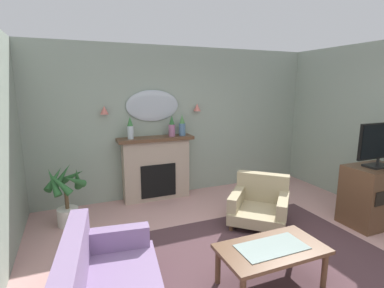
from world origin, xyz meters
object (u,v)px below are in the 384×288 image
tv_flatscreen (380,144)px  fireplace (156,169)px  mantel_vase_centre (130,128)px  wall_sconce_left (104,110)px  mantel_vase_right (182,126)px  wall_mirror (153,106)px  potted_plant_corner_palm (66,194)px  mantel_vase_left (172,127)px  coffee_table (271,252)px  tv_cabinet (372,195)px  wall_sconce_right (197,107)px  armchair_by_coffee_table (260,203)px

tv_flatscreen → fireplace: bearing=140.2°
mantel_vase_centre → wall_sconce_left: size_ratio=2.76×
mantel_vase_right → wall_mirror: (-0.50, 0.17, 0.38)m
potted_plant_corner_palm → mantel_vase_left: bearing=15.2°
mantel_vase_centre → coffee_table: (0.88, -2.79, -0.96)m
mantel_vase_left → mantel_vase_centre: bearing=180.0°
wall_mirror → tv_cabinet: bearing=-41.3°
mantel_vase_centre → wall_sconce_right: wall_sconce_right is taller
fireplace → coffee_table: 2.85m
tv_flatscreen → mantel_vase_centre: bearing=144.8°
mantel_vase_centre → wall_sconce_left: wall_sconce_left is taller
wall_sconce_right → coffee_table: size_ratio=0.13×
mantel_vase_centre → coffee_table: 3.08m
tv_cabinet → coffee_table: bearing=-165.6°
coffee_table → armchair_by_coffee_table: 1.48m
wall_sconce_right → coffee_table: wall_sconce_right is taller
wall_sconce_left → potted_plant_corner_palm: (-0.68, -0.62, -1.17)m
mantel_vase_right → coffee_table: bearing=-91.5°
wall_sconce_left → coffee_table: (1.28, -2.91, -1.28)m
mantel_vase_centre → potted_plant_corner_palm: 1.46m
coffee_table → armchair_by_coffee_table: (0.76, 1.27, -0.08)m
fireplace → coffee_table: fireplace is taller
fireplace → wall_sconce_left: wall_sconce_left is taller
mantel_vase_left → potted_plant_corner_palm: size_ratio=0.41×
armchair_by_coffee_table → tv_flatscreen: size_ratio=1.36×
mantel_vase_centre → tv_flatscreen: (3.15, -2.22, -0.10)m
wall_sconce_left → armchair_by_coffee_table: wall_sconce_left is taller
fireplace → mantel_vase_right: 0.91m
wall_mirror → wall_sconce_left: wall_mirror is taller
mantel_vase_right → tv_cabinet: 3.24m
tv_flatscreen → potted_plant_corner_palm: size_ratio=0.91×
wall_sconce_right → potted_plant_corner_palm: (-2.38, -0.62, -1.17)m
fireplace → mantel_vase_left: size_ratio=3.62×
tv_flatscreen → potted_plant_corner_palm: bearing=157.8°
fireplace → wall_mirror: size_ratio=1.42×
mantel_vase_left → tv_cabinet: 3.38m
fireplace → mantel_vase_left: 0.82m
mantel_vase_right → coffee_table: size_ratio=0.35×
mantel_vase_left → coffee_table: bearing=-87.4°
mantel_vase_left → tv_flatscreen: size_ratio=0.45×
potted_plant_corner_palm → tv_flatscreen: bearing=-22.2°
wall_sconce_left → tv_flatscreen: 4.28m
fireplace → coffee_table: bearing=-81.4°
mantel_vase_left → mantel_vase_right: bearing=0.0°
wall_sconce_left → wall_sconce_right: size_ratio=1.00×
mantel_vase_centre → mantel_vase_left: size_ratio=1.03×
mantel_vase_centre → wall_sconce_left: (-0.40, 0.12, 0.31)m
mantel_vase_left → wall_mirror: 0.51m
fireplace → coffee_table: size_ratio=1.24×
fireplace → wall_sconce_right: 1.38m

